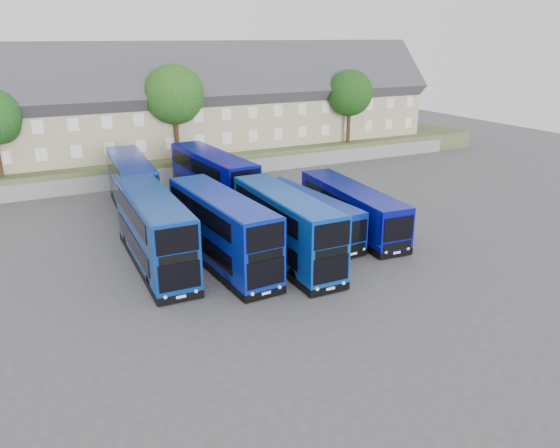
{
  "coord_description": "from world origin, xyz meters",
  "views": [
    {
      "loc": [
        -13.28,
        -27.16,
        13.75
      ],
      "look_at": [
        1.78,
        2.47,
        2.2
      ],
      "focal_mm": 35.0,
      "sensor_mm": 36.0,
      "label": 1
    }
  ],
  "objects": [
    {
      "name": "tree_mid",
      "position": [
        2.15,
        25.6,
        8.07
      ],
      "size": [
        5.76,
        5.76,
        9.18
      ],
      "color": "#382314",
      "rests_on": "earth_bank"
    },
    {
      "name": "coach_east_b",
      "position": [
        8.73,
        4.55,
        1.6
      ],
      "size": [
        3.33,
        12.11,
        3.27
      ],
      "rotation": [
        0.0,
        0.0,
        -0.07
      ],
      "color": "#070A8A",
      "rests_on": "ground"
    },
    {
      "name": "earth_bank",
      "position": [
        0.0,
        34.0,
        1.0
      ],
      "size": [
        80.0,
        20.0,
        2.0
      ],
      "primitive_type": "cube",
      "color": "#3E4A29",
      "rests_on": "ground"
    },
    {
      "name": "tree_far",
      "position": [
        28.15,
        32.1,
        7.73
      ],
      "size": [
        5.44,
        5.44,
        8.67
      ],
      "color": "#382314",
      "rests_on": "earth_bank"
    },
    {
      "name": "retaining_wall",
      "position": [
        0.0,
        24.0,
        0.75
      ],
      "size": [
        70.0,
        0.4,
        1.5
      ],
      "primitive_type": "cube",
      "color": "slate",
      "rests_on": "ground"
    },
    {
      "name": "ground",
      "position": [
        0.0,
        0.0,
        0.0
      ],
      "size": [
        120.0,
        120.0,
        0.0
      ],
      "primitive_type": "plane",
      "color": "#48484D",
      "rests_on": "ground"
    },
    {
      "name": "dd_rear_left",
      "position": [
        -4.64,
        16.12,
        2.19
      ],
      "size": [
        3.4,
        11.37,
        4.46
      ],
      "rotation": [
        0.0,
        0.0,
        -0.08
      ],
      "color": "navy",
      "rests_on": "ground"
    },
    {
      "name": "dd_rear_right",
      "position": [
        1.5,
        14.04,
        2.3
      ],
      "size": [
        3.52,
        11.93,
        4.68
      ],
      "rotation": [
        0.0,
        0.0,
        0.07
      ],
      "color": "#07078F",
      "rests_on": "ground"
    },
    {
      "name": "dd_front_left",
      "position": [
        -5.88,
        4.52,
        2.23
      ],
      "size": [
        2.97,
        11.49,
        4.54
      ],
      "rotation": [
        0.0,
        0.0,
        -0.03
      ],
      "color": "navy",
      "rests_on": "ground"
    },
    {
      "name": "coach_east_a",
      "position": [
        5.28,
        5.18,
        1.47
      ],
      "size": [
        3.15,
        11.14,
        3.01
      ],
      "rotation": [
        0.0,
        0.0,
        0.08
      ],
      "color": "#071F90",
      "rests_on": "ground"
    },
    {
      "name": "terrace_row",
      "position": [
        3.0,
        30.0,
        6.6
      ],
      "size": [
        60.0,
        10.4,
        11.2
      ],
      "color": "tan",
      "rests_on": "earth_bank"
    },
    {
      "name": "dd_front_right",
      "position": [
        1.73,
        1.56,
        2.16
      ],
      "size": [
        2.66,
        11.12,
        4.41
      ],
      "rotation": [
        0.0,
        0.0,
        -0.01
      ],
      "color": "#08389D",
      "rests_on": "ground"
    },
    {
      "name": "dd_front_mid",
      "position": [
        -2.09,
        2.79,
        2.22
      ],
      "size": [
        3.26,
        11.48,
        4.51
      ],
      "rotation": [
        0.0,
        0.0,
        0.06
      ],
      "color": "#081DA0",
      "rests_on": "ground"
    },
    {
      "name": "tree_east",
      "position": [
        22.15,
        25.1,
        7.39
      ],
      "size": [
        5.12,
        5.12,
        8.16
      ],
      "color": "#382314",
      "rests_on": "earth_bank"
    }
  ]
}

